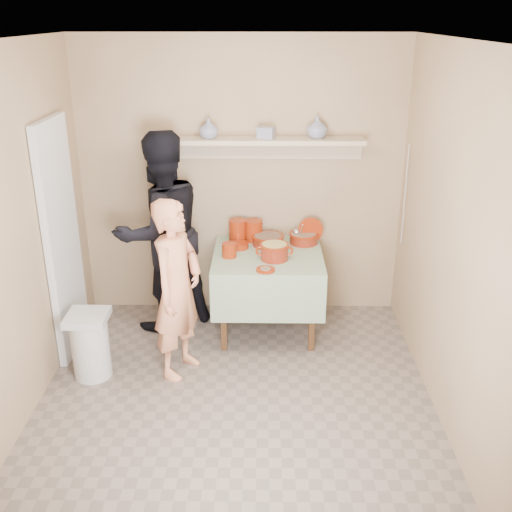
{
  "coord_description": "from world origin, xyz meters",
  "views": [
    {
      "loc": [
        0.2,
        -3.67,
        2.75
      ],
      "look_at": [
        0.15,
        0.75,
        0.95
      ],
      "focal_mm": 42.0,
      "sensor_mm": 36.0,
      "label": 1
    }
  ],
  "objects_px": {
    "person_cook": "(177,289)",
    "person_helper": "(161,233)",
    "cazuela_rice": "(274,250)",
    "trash_bin": "(90,345)",
    "serving_table": "(268,265)"
  },
  "relations": [
    {
      "from": "serving_table",
      "to": "cazuela_rice",
      "type": "xyz_separation_m",
      "value": [
        0.06,
        -0.14,
        0.2
      ]
    },
    {
      "from": "person_cook",
      "to": "person_helper",
      "type": "xyz_separation_m",
      "value": [
        -0.25,
        0.81,
        0.18
      ]
    },
    {
      "from": "person_cook",
      "to": "cazuela_rice",
      "type": "xyz_separation_m",
      "value": [
        0.77,
        0.57,
        0.11
      ]
    },
    {
      "from": "cazuela_rice",
      "to": "trash_bin",
      "type": "relative_size",
      "value": 0.59
    },
    {
      "from": "trash_bin",
      "to": "cazuela_rice",
      "type": "bearing_deg",
      "value": 23.93
    },
    {
      "from": "person_cook",
      "to": "person_helper",
      "type": "bearing_deg",
      "value": 40.47
    },
    {
      "from": "person_helper",
      "to": "cazuela_rice",
      "type": "xyz_separation_m",
      "value": [
        1.02,
        -0.24,
        -0.07
      ]
    },
    {
      "from": "person_helper",
      "to": "trash_bin",
      "type": "distance_m",
      "value": 1.19
    },
    {
      "from": "serving_table",
      "to": "trash_bin",
      "type": "xyz_separation_m",
      "value": [
        -1.43,
        -0.8,
        -0.36
      ]
    },
    {
      "from": "cazuela_rice",
      "to": "person_cook",
      "type": "bearing_deg",
      "value": -143.48
    },
    {
      "from": "person_helper",
      "to": "serving_table",
      "type": "bearing_deg",
      "value": 137.66
    },
    {
      "from": "person_helper",
      "to": "cazuela_rice",
      "type": "relative_size",
      "value": 5.56
    },
    {
      "from": "person_cook",
      "to": "serving_table",
      "type": "xyz_separation_m",
      "value": [
        0.72,
        0.71,
        -0.1
      ]
    },
    {
      "from": "cazuela_rice",
      "to": "serving_table",
      "type": "bearing_deg",
      "value": 111.51
    },
    {
      "from": "person_helper",
      "to": "person_cook",
      "type": "bearing_deg",
      "value": 70.25
    }
  ]
}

